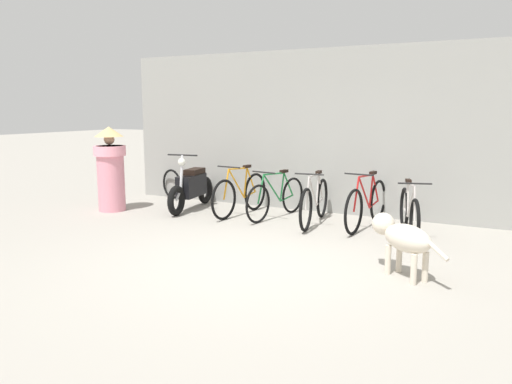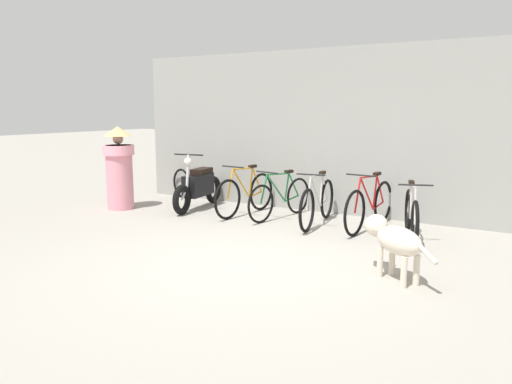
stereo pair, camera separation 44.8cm
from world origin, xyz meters
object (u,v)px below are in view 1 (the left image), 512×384
Objects in this scene: stray_dog at (402,237)px; bicycle_0 at (240,194)px; person_in_robes at (111,168)px; spare_tire_left at (172,184)px; bicycle_4 at (409,213)px; bicycle_2 at (315,202)px; motorcycle at (191,188)px; bicycle_1 at (276,198)px; bicycle_3 at (367,204)px.

bicycle_0 is at bearing 2.51° from stray_dog.
spare_tire_left is at bearing -76.75° from person_in_robes.
bicycle_0 reaches higher than bicycle_4.
motorcycle reaches higher than bicycle_2.
bicycle_4 is at bearing 93.20° from bicycle_1.
spare_tire_left is at bearing -109.72° from bicycle_2.
bicycle_1 is at bearing -141.94° from person_in_robes.
bicycle_4 is 1.87m from stray_dog.
person_in_robes is at bearing -86.08° from bicycle_2.
bicycle_4 reaches higher than bicycle_1.
bicycle_3 is 1.15× the size of person_in_robes.
bicycle_4 is at bearing 74.14° from bicycle_3.
bicycle_4 is 4.02m from motorcycle.
bicycle_4 is 2.49× the size of spare_tire_left.
bicycle_2 is 3.82m from person_in_robes.
stray_dog is (4.26, -2.07, 0.04)m from motorcycle.
bicycle_3 is at bearing -147.15° from person_in_robes.
bicycle_0 is 1.08× the size of person_in_robes.
bicycle_0 is at bearing -74.09° from bicycle_1.
bicycle_0 is 2.46m from person_in_robes.
bicycle_1 is 3.31m from stray_dog.
bicycle_3 is at bearing -30.58° from stray_dog.
motorcycle reaches higher than bicycle_1.
motorcycle is at bearing -125.78° from person_in_robes.
bicycle_0 is 2.96m from bicycle_4.
spare_tire_left is (-5.26, 2.80, -0.14)m from stray_dog.
motorcycle is at bearing -85.81° from bicycle_0.
bicycle_4 reaches higher than spare_tire_left.
bicycle_3 is 2.33m from stray_dog.
motorcycle reaches higher than bicycle_3.
bicycle_1 reaches higher than spare_tire_left.
stray_dog is at bearing -11.31° from bicycle_4.
bicycle_2 reaches higher than bicycle_4.
bicycle_0 is at bearing -139.31° from person_in_robes.
spare_tire_left is (-2.06, 0.75, -0.06)m from bicycle_0.
bicycle_4 is 1.00× the size of person_in_robes.
person_in_robes is at bearing -74.66° from bicycle_3.
bicycle_4 is at bearing -151.40° from person_in_robes.
person_in_robes is (-3.73, -0.69, 0.43)m from bicycle_2.
bicycle_0 is at bearing -20.06° from spare_tire_left.
bicycle_3 is 4.36m from spare_tire_left.
person_in_robes is (-2.98, -0.82, 0.44)m from bicycle_1.
person_in_robes is (-5.26, -0.55, 0.44)m from bicycle_4.
motorcycle is (-1.06, 0.02, 0.04)m from bicycle_0.
stray_dog is 5.96m from spare_tire_left.
bicycle_4 is (2.95, -0.20, -0.02)m from bicycle_0.
bicycle_1 is at bearing 101.07° from bicycle_0.
bicycle_0 reaches higher than bicycle_1.
bicycle_3 reaches higher than bicycle_2.
bicycle_2 is (0.75, -0.13, 0.01)m from bicycle_1.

